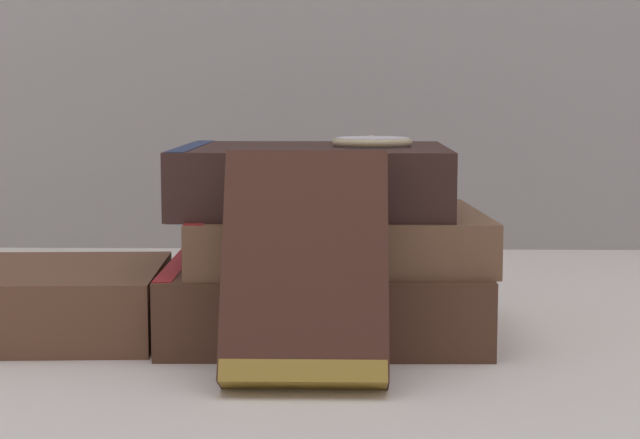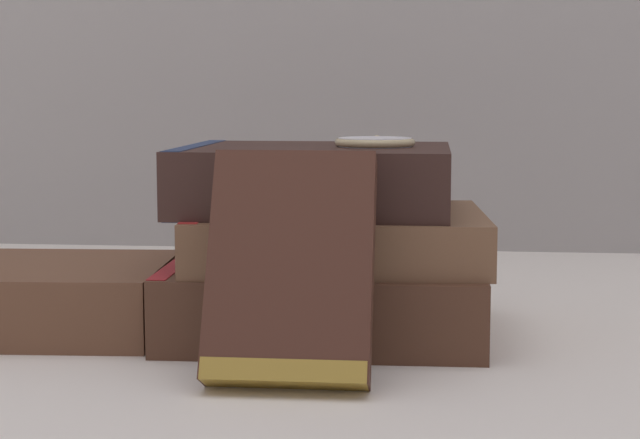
# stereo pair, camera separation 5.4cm
# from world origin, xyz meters

# --- Properties ---
(ground_plane) EXTENTS (3.00, 3.00, 0.00)m
(ground_plane) POSITION_xyz_m (0.00, 0.00, 0.00)
(ground_plane) COLOR silver
(book_flat_bottom) EXTENTS (0.21, 0.17, 0.05)m
(book_flat_bottom) POSITION_xyz_m (0.00, 0.00, 0.02)
(book_flat_bottom) COLOR #4C2D1E
(book_flat_bottom) RESTS_ON ground_plane
(book_flat_middle) EXTENTS (0.20, 0.17, 0.03)m
(book_flat_middle) POSITION_xyz_m (0.01, 0.00, 0.07)
(book_flat_middle) COLOR brown
(book_flat_middle) RESTS_ON book_flat_bottom
(book_flat_top) EXTENTS (0.18, 0.15, 0.04)m
(book_flat_top) POSITION_xyz_m (-0.00, 0.01, 0.10)
(book_flat_top) COLOR #331E19
(book_flat_top) RESTS_ON book_flat_middle
(book_leaning_front) EXTENTS (0.09, 0.08, 0.13)m
(book_leaning_front) POSITION_xyz_m (-0.00, -0.12, 0.06)
(book_leaning_front) COLOR #422319
(book_leaning_front) RESTS_ON ground_plane
(pocket_watch) EXTENTS (0.05, 0.06, 0.01)m
(pocket_watch) POSITION_xyz_m (0.04, 0.01, 0.13)
(pocket_watch) COLOR silver
(pocket_watch) RESTS_ON book_flat_top
(reading_glasses) EXTENTS (0.10, 0.06, 0.00)m
(reading_glasses) POSITION_xyz_m (-0.07, 0.16, 0.00)
(reading_glasses) COLOR #ADADB2
(reading_glasses) RESTS_ON ground_plane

